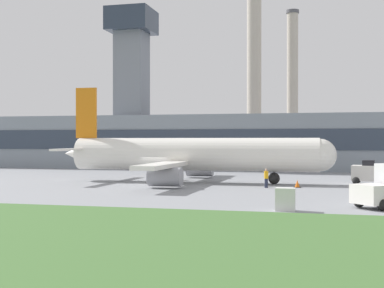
# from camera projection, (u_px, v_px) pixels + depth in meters

# --- Properties ---
(ground_plane) EXTENTS (400.00, 400.00, 0.00)m
(ground_plane) POSITION_uv_depth(u_px,v_px,m) (153.00, 184.00, 50.97)
(ground_plane) COLOR gray
(terminal_building) EXTENTS (80.78, 11.93, 24.04)m
(terminal_building) POSITION_uv_depth(u_px,v_px,m) (207.00, 138.00, 78.52)
(terminal_building) COLOR gray
(terminal_building) RESTS_ON ground_plane
(smokestack_left) EXTENTS (3.21, 3.21, 42.45)m
(smokestack_left) POSITION_uv_depth(u_px,v_px,m) (254.00, 52.00, 103.80)
(smokestack_left) COLOR #B2A899
(smokestack_left) RESTS_ON ground_plane
(smokestack_right) EXTENTS (2.49, 2.49, 29.62)m
(smokestack_right) POSITION_uv_depth(u_px,v_px,m) (292.00, 85.00, 104.67)
(smokestack_right) COLOR #B2A899
(smokestack_right) RESTS_ON ground_plane
(airplane) EXTENTS (27.29, 23.35, 9.51)m
(airplane) POSITION_uv_depth(u_px,v_px,m) (189.00, 155.00, 52.17)
(airplane) COLOR white
(airplane) RESTS_ON ground_plane
(pushback_tug) EXTENTS (3.25, 2.88, 2.26)m
(pushback_tug) POSITION_uv_depth(u_px,v_px,m) (369.00, 173.00, 50.29)
(pushback_tug) COLOR white
(pushback_tug) RESTS_ON ground_plane
(ground_crew_person) EXTENTS (0.52, 0.52, 1.66)m
(ground_crew_person) POSITION_uv_depth(u_px,v_px,m) (266.00, 178.00, 46.42)
(ground_crew_person) COLOR #23283D
(ground_crew_person) RESTS_ON ground_plane
(traffic_cone_near_nose) EXTENTS (0.66, 0.66, 0.66)m
(traffic_cone_near_nose) POSITION_uv_depth(u_px,v_px,m) (297.00, 184.00, 46.73)
(traffic_cone_near_nose) COLOR black
(traffic_cone_near_nose) RESTS_ON ground_plane
(utility_cabinet) EXTENTS (1.14, 0.78, 1.34)m
(utility_cabinet) POSITION_uv_depth(u_px,v_px,m) (285.00, 199.00, 31.35)
(utility_cabinet) COLOR silver
(utility_cabinet) RESTS_ON ground_plane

